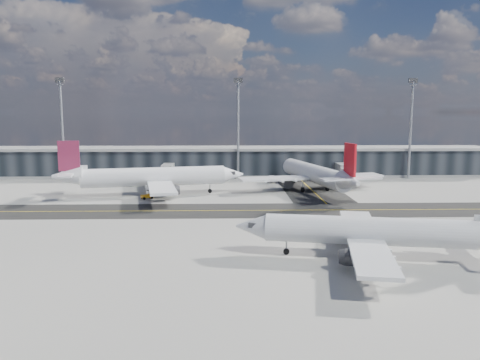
{
  "coord_description": "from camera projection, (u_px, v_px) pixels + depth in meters",
  "views": [
    {
      "loc": [
        -2.88,
        -86.64,
        19.28
      ],
      "look_at": [
        -0.38,
        11.64,
        5.0
      ],
      "focal_mm": 35.0,
      "sensor_mm": 36.0,
      "label": 1
    }
  ],
  "objects": [
    {
      "name": "baggage_tug",
      "position": [
        148.0,
        195.0,
        104.73
      ],
      "size": [
        2.94,
        2.4,
        1.67
      ],
      "rotation": [
        0.0,
        0.0,
        -1.06
      ],
      "color": "#F89E0D",
      "rests_on": "ground"
    },
    {
      "name": "airliner_redtail",
      "position": [
        315.0,
        174.0,
        114.51
      ],
      "size": [
        37.19,
        43.29,
        12.92
      ],
      "rotation": [
        0.0,
        0.0,
        0.23
      ],
      "color": "white",
      "rests_on": "ground"
    },
    {
      "name": "airliner_near",
      "position": [
        376.0,
        232.0,
        61.61
      ],
      "size": [
        37.4,
        32.06,
        11.11
      ],
      "rotation": [
        0.0,
        0.0,
        1.39
      ],
      "color": "silver",
      "rests_on": "ground"
    },
    {
      "name": "airliner_af",
      "position": [
        151.0,
        177.0,
        108.9
      ],
      "size": [
        43.78,
        37.56,
        13.03
      ],
      "rotation": [
        0.0,
        0.0,
        -1.37
      ],
      "color": "white",
      "rests_on": "ground"
    },
    {
      "name": "floodlight_masts",
      "position": [
        238.0,
        125.0,
        133.8
      ],
      "size": [
        102.5,
        0.7,
        28.9
      ],
      "color": "gray",
      "rests_on": "ground"
    },
    {
      "name": "ground",
      "position": [
        244.0,
        215.0,
        88.55
      ],
      "size": [
        300.0,
        300.0,
        0.0
      ],
      "primitive_type": "plane",
      "color": "gray",
      "rests_on": "ground"
    },
    {
      "name": "service_van",
      "position": [
        272.0,
        179.0,
        130.55
      ],
      "size": [
        3.27,
        6.32,
        1.7
      ],
      "primitive_type": "imported",
      "rotation": [
        0.0,
        0.0,
        -0.07
      ],
      "color": "white",
      "rests_on": "ground"
    },
    {
      "name": "taxiway_lanes",
      "position": [
        260.0,
        204.0,
        99.27
      ],
      "size": [
        180.0,
        63.0,
        0.03
      ],
      "color": "black",
      "rests_on": "ground"
    },
    {
      "name": "terminal_concourse",
      "position": [
        238.0,
        163.0,
        142.31
      ],
      "size": [
        152.0,
        19.8,
        8.8
      ],
      "color": "black",
      "rests_on": "ground"
    }
  ]
}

